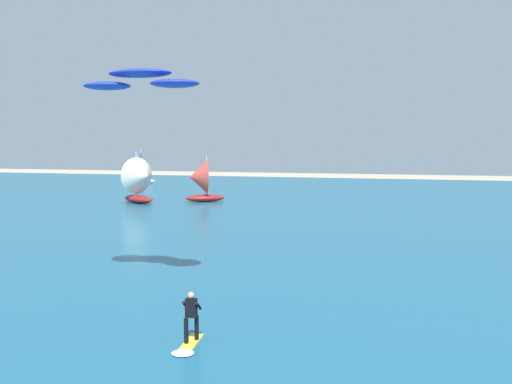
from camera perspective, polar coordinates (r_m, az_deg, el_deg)
ocean at (r=48.75m, az=9.39°, el=-2.26°), size 160.00×90.00×0.10m
kitesurfer at (r=17.62m, az=-7.06°, el=-14.00°), size 0.74×1.99×1.67m
kite at (r=23.25m, az=-12.22°, el=11.55°), size 5.39×2.11×0.80m
sailboat_leading at (r=81.59m, az=-12.70°, el=2.52°), size 4.69×4.14×5.26m
sailboat_far_right at (r=56.80m, az=-6.03°, el=1.21°), size 4.38×3.92×4.91m
sailboat_heeled_over at (r=56.24m, az=-12.10°, el=1.26°), size 4.78×4.30×5.31m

